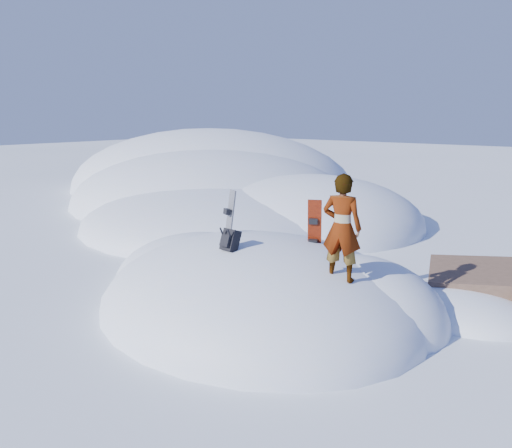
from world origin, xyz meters
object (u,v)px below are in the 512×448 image
Objects in this scene: snowboard_red at (314,234)px; backpack at (230,240)px; snowboard_dark at (229,224)px; person at (342,228)px.

snowboard_red reaches higher than backpack.
snowboard_dark is at bearing 167.10° from snowboard_red.
snowboard_dark is 0.83× the size of person.
snowboard_red is at bearing 65.68° from backpack.
snowboard_red is 1.97m from snowboard_dark.
snowboard_dark is 1.58m from backpack.
person reaches higher than snowboard_red.
backpack is at bearing -143.99° from snowboard_red.
backpack is 0.27× the size of person.
snowboard_red is 0.96× the size of snowboard_dark.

